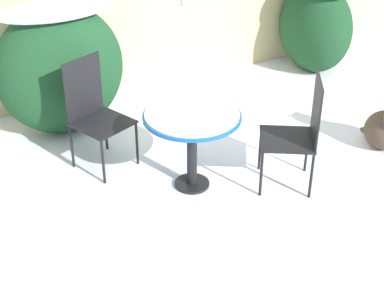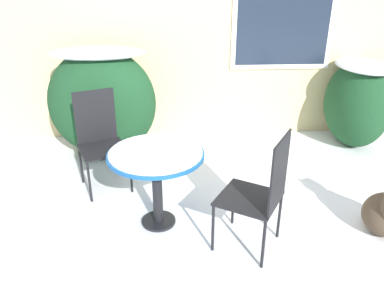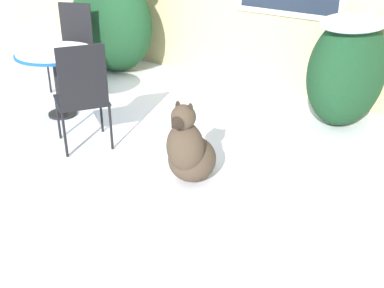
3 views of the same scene
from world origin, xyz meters
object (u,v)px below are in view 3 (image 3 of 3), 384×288
Objects in this scene: patio_table at (56,61)px; patio_chair_near_table at (73,44)px; patio_chair_far_side at (82,94)px; dog at (189,152)px.

patio_table is 0.81× the size of patio_chair_near_table.
patio_chair_far_side reaches higher than dog.
patio_chair_near_table is 1.37× the size of dog.
patio_chair_far_side is at bearing -25.33° from patio_table.
patio_chair_near_table is 1.81m from patio_chair_far_side.
dog is at bearing -45.40° from patio_chair_near_table.
patio_table is at bearing -83.64° from patio_chair_far_side.
dog is (1.15, 0.06, -0.26)m from patio_chair_far_side.
dog is at bearing -9.35° from patio_table.
patio_table is 2.01m from dog.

